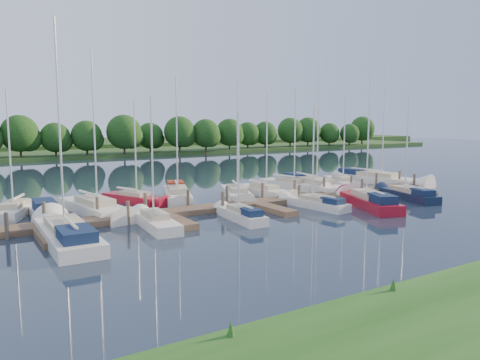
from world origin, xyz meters
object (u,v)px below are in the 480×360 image
sailboat_n_0 (15,212)px  sailboat_s_2 (241,216)px  dock (259,205)px  motorboat (45,214)px  sailboat_n_5 (237,195)px

sailboat_n_0 → sailboat_s_2: 16.36m
dock → motorboat: 15.70m
sailboat_n_0 → sailboat_n_5: size_ratio=0.90×
dock → sailboat_n_0: 18.04m
sailboat_n_0 → motorboat: size_ratio=1.59×
dock → sailboat_n_5: bearing=79.9°
motorboat → sailboat_s_2: bearing=148.7°
sailboat_n_0 → sailboat_s_2: bearing=166.9°
sailboat_n_0 → sailboat_n_5: 17.76m
dock → sailboat_s_2: sailboat_s_2 is taller
sailboat_n_0 → sailboat_n_5: sailboat_n_5 is taller
sailboat_n_0 → motorboat: 2.86m
sailboat_n_0 → sailboat_s_2: (13.14, -9.75, 0.04)m
dock → sailboat_n_5: size_ratio=3.84×
sailboat_n_5 → sailboat_s_2: (-4.52, -7.89, 0.04)m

